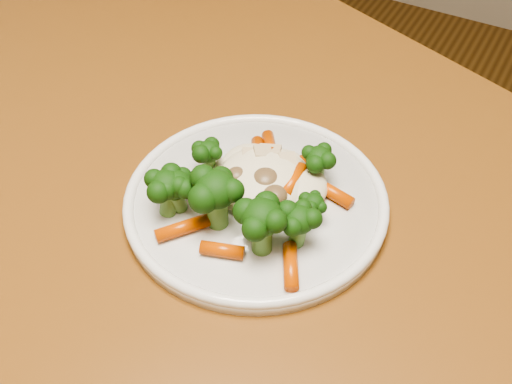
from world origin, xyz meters
TOP-DOWN VIEW (x-y plane):
  - dining_table at (-0.35, -0.32)m, footprint 1.34×1.12m
  - plate at (-0.24, -0.31)m, footprint 0.24×0.24m
  - meal at (-0.25, -0.32)m, footprint 0.16×0.17m

SIDE VIEW (x-z plane):
  - dining_table at x=-0.35m, z-range 0.27..1.02m
  - plate at x=-0.24m, z-range 0.75..0.76m
  - meal at x=-0.25m, z-range 0.76..0.81m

